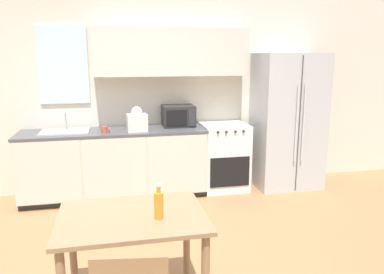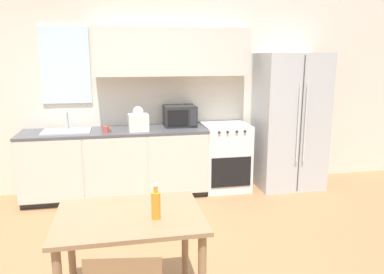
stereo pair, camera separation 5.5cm
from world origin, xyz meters
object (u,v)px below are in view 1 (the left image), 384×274
Objects in this scene: refrigerator at (287,121)px; dining_table at (133,232)px; microwave at (178,116)px; drink_bottle at (159,204)px; oven_range at (224,156)px; coffee_mug at (105,130)px.

refrigerator is 3.36m from dining_table.
microwave reaches higher than drink_bottle.
dining_table is (-1.41, -2.45, 0.18)m from oven_range.
dining_table is (0.20, -2.27, -0.31)m from coffee_mug.
drink_bottle is at bearing -130.80° from refrigerator.
oven_range is 2.86m from drink_bottle.
dining_table is at bearing -134.10° from refrigerator.
dining_table is at bearing -119.87° from oven_range.
refrigerator is at bearing -3.07° from oven_range.
microwave is 4.02× the size of coffee_mug.
oven_range is at bearing -8.25° from microwave.
coffee_mug is at bearing 95.11° from dining_table.
drink_bottle is (0.18, -0.09, 0.23)m from dining_table.
refrigerator reaches higher than oven_range.
refrigerator is 2.54m from coffee_mug.
oven_range is 1.69m from coffee_mug.
coffee_mug is (-1.61, -0.18, 0.49)m from oven_range.
refrigerator reaches higher than drink_bottle.
refrigerator reaches higher than microwave.
drink_bottle is (-2.15, -2.50, -0.08)m from refrigerator.
oven_range is 3.77× the size of drink_bottle.
microwave is at bearing 15.38° from coffee_mug.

